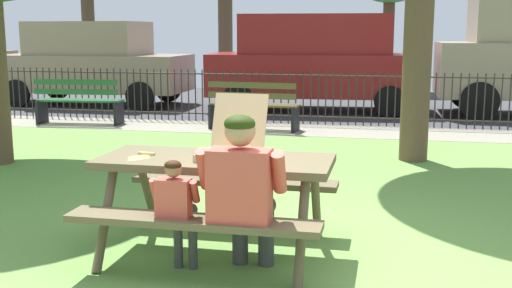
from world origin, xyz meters
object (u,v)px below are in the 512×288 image
Objects in this scene: pizza_slice_on_table at (141,156)px; parked_car_center at (316,60)px; park_bench_left at (79,102)px; picnic_table_foreground at (216,179)px; pizza_box_open at (233,146)px; adult_at_table at (243,190)px; child_at_table at (177,206)px; park_bench_center at (254,106)px; parked_car_left at (93,62)px.

pizza_slice_on_table is 9.29m from parked_car_center.
pizza_slice_on_table is 7.36m from park_bench_left.
picnic_table_foreground is 1.11× the size of park_bench_left.
pizza_box_open reaches higher than adult_at_table.
pizza_box_open is at bearing 10.95° from pizza_slice_on_table.
child_at_table is 6.79m from park_bench_center.
park_bench_center is (-0.89, 6.74, -0.10)m from child_at_table.
parked_car_center reaches higher than park_bench_center.
child_at_table is 7.96m from park_bench_left.
pizza_box_open is at bearing 20.30° from picnic_table_foreground.
child_at_table is 0.18× the size of parked_car_center.
child_at_table is 0.53× the size of park_bench_center.
adult_at_table reaches higher than park_bench_left.
child_at_table is (-0.47, -0.02, -0.14)m from adult_at_table.
park_bench_center reaches higher than pizza_slice_on_table.
pizza_slice_on_table is 0.16× the size of park_bench_left.
parked_car_left is at bearing 119.02° from child_at_table.
park_bench_left and park_bench_center have the same top height.
parked_car_center is (0.32, 9.28, 0.32)m from pizza_slice_on_table.
child_at_table is 0.20× the size of parked_car_left.
picnic_table_foreground is at bearing -58.98° from parked_car_left.
park_bench_left is (-4.37, 6.21, -0.18)m from picnic_table_foreground.
picnic_table_foreground is at bearing 123.72° from adult_at_table.
picnic_table_foreground is 1.11× the size of park_bench_center.
pizza_slice_on_table is at bearing -58.94° from park_bench_left.
picnic_table_foreground is 1.52× the size of adult_at_table.
pizza_slice_on_table is at bearing -61.92° from parked_car_left.
pizza_slice_on_table is at bearing 155.56° from adult_at_table.
picnic_table_foreground is at bearing -54.86° from park_bench_left.
parked_car_center is at bearing 75.70° from park_bench_center.
parked_car_center is at bearing 0.00° from parked_car_left.
parked_car_center is at bearing 92.46° from pizza_box_open.
pizza_box_open is 0.47× the size of adult_at_table.
pizza_slice_on_table is 0.16× the size of park_bench_center.
parked_car_left reaches higher than park_bench_left.
pizza_slice_on_table is 0.06× the size of parked_car_left.
parked_car_left is at bearing 121.02° from picnic_table_foreground.
parked_car_left reaches higher than park_bench_center.
park_bench_left is (-4.71, 6.71, -0.24)m from adult_at_table.
adult_at_table is at bearing -24.44° from pizza_slice_on_table.
pizza_slice_on_table is (-0.71, -0.14, -0.08)m from pizza_box_open.
parked_car_left is (-4.95, 9.28, 0.23)m from pizza_slice_on_table.
parked_car_center is (-0.13, 9.71, 0.58)m from child_at_table.
adult_at_table is 8.20m from park_bench_left.
parked_car_center reaches higher than child_at_table.
pizza_box_open is 10.75m from parked_car_left.
pizza_box_open is 9.15m from parked_car_center.
child_at_table is at bearing -89.25° from parked_car_center.
pizza_slice_on_table is at bearing -171.29° from picnic_table_foreground.
pizza_box_open is 0.34× the size of park_bench_left.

